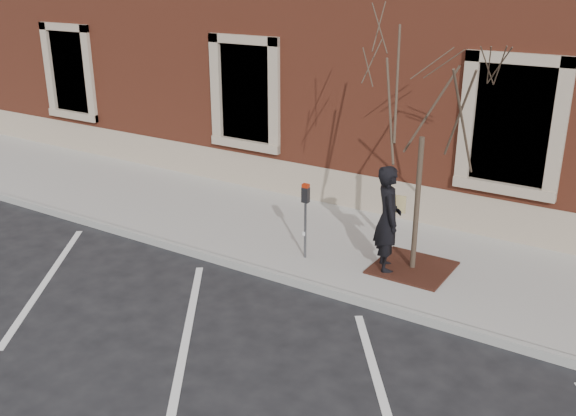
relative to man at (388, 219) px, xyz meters
The scene contains 9 objects.
ground 2.30m from the man, 147.44° to the right, with size 120.00×120.00×0.00m, color #28282B.
sidewalk_near 2.09m from the man, 158.79° to the left, with size 40.00×3.50×0.15m, color #A4A09A.
curb_near 2.29m from the man, 146.26° to the right, with size 40.00×0.12×0.15m, color #9E9E99.
parking_stripes 3.86m from the man, 117.40° to the right, with size 28.00×4.40×0.01m, color silver, non-canonical shape.
building_civic 7.46m from the man, 104.37° to the left, with size 40.00×8.62×8.00m.
man is the anchor object (origin of this frame).
parking_meter 1.47m from the man, 166.65° to the right, with size 0.13×0.10×1.41m.
tree_grate 1.04m from the man, 34.24° to the left, with size 1.29×1.29×0.03m, color #411D15.
sapling 2.12m from the man, 34.24° to the left, with size 2.58×2.58×4.30m.
Camera 1 is at (5.71, -8.38, 5.09)m, focal length 40.00 mm.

